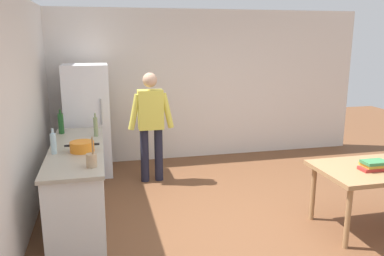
{
  "coord_description": "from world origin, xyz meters",
  "views": [
    {
      "loc": [
        -1.68,
        -3.95,
        2.21
      ],
      "look_at": [
        -0.48,
        1.11,
        0.99
      ],
      "focal_mm": 36.41,
      "sensor_mm": 36.0,
      "label": 1
    }
  ],
  "objects": [
    {
      "name": "refrigerator",
      "position": [
        -1.9,
        2.4,
        0.9
      ],
      "size": [
        0.7,
        0.67,
        1.8
      ],
      "color": "white",
      "rests_on": "ground_plane"
    },
    {
      "name": "bottle_water_clear",
      "position": [
        -2.23,
        0.6,
        1.03
      ],
      "size": [
        0.07,
        0.07,
        0.3
      ],
      "color": "silver",
      "rests_on": "kitchen_counter"
    },
    {
      "name": "ground_plane",
      "position": [
        0.0,
        0.0,
        0.0
      ],
      "size": [
        14.0,
        14.0,
        0.0
      ],
      "primitive_type": "plane",
      "color": "brown"
    },
    {
      "name": "dining_table",
      "position": [
        1.4,
        -0.3,
        0.67
      ],
      "size": [
        1.4,
        0.9,
        0.75
      ],
      "color": "#9E754C",
      "rests_on": "ground_plane"
    },
    {
      "name": "bottle_wine_green",
      "position": [
        -2.24,
        1.6,
        1.05
      ],
      "size": [
        0.08,
        0.08,
        0.34
      ],
      "color": "#1E5123",
      "rests_on": "kitchen_counter"
    },
    {
      "name": "bottle_vinegar_tall",
      "position": [
        -1.77,
        1.33,
        1.04
      ],
      "size": [
        0.06,
        0.06,
        0.32
      ],
      "color": "gray",
      "rests_on": "kitchen_counter"
    },
    {
      "name": "kitchen_counter",
      "position": [
        -2.0,
        0.8,
        0.45
      ],
      "size": [
        0.64,
        2.2,
        0.9
      ],
      "color": "white",
      "rests_on": "ground_plane"
    },
    {
      "name": "wall_left",
      "position": [
        -2.6,
        0.2,
        1.35
      ],
      "size": [
        0.12,
        5.6,
        2.7
      ],
      "primitive_type": "cube",
      "color": "silver",
      "rests_on": "ground_plane"
    },
    {
      "name": "cooking_pot",
      "position": [
        -1.92,
        0.62,
        0.96
      ],
      "size": [
        0.4,
        0.28,
        0.12
      ],
      "color": "orange",
      "rests_on": "kitchen_counter"
    },
    {
      "name": "utensil_jar",
      "position": [
        -1.8,
        0.02,
        0.98
      ],
      "size": [
        0.11,
        0.11,
        0.32
      ],
      "color": "tan",
      "rests_on": "kitchen_counter"
    },
    {
      "name": "person",
      "position": [
        -0.95,
        1.85,
        0.98
      ],
      "size": [
        0.7,
        0.22,
        1.7
      ],
      "color": "#1E1E2D",
      "rests_on": "ground_plane"
    },
    {
      "name": "book_stack",
      "position": [
        1.27,
        -0.37,
        0.81
      ],
      "size": [
        0.3,
        0.2,
        0.11
      ],
      "color": "#B22D28",
      "rests_on": "dining_table"
    },
    {
      "name": "wall_back",
      "position": [
        0.0,
        3.0,
        1.35
      ],
      "size": [
        6.4,
        0.12,
        2.7
      ],
      "primitive_type": "cube",
      "color": "silver",
      "rests_on": "ground_plane"
    }
  ]
}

